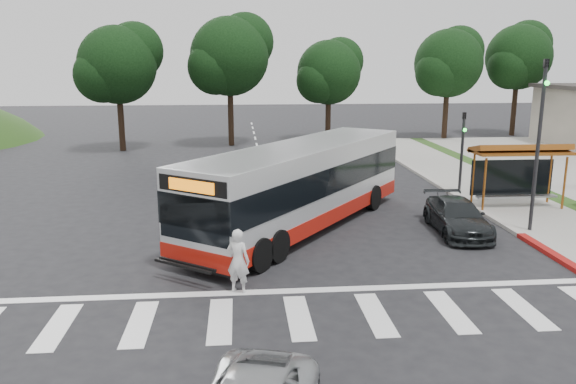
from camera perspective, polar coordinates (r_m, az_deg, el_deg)
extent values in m
plane|color=black|center=(19.33, -0.50, -6.21)|extent=(140.00, 140.00, 0.00)
cube|color=gray|center=(29.68, 19.85, -0.03)|extent=(4.00, 40.00, 0.12)
cube|color=#9E9991|center=(28.89, 16.25, -0.09)|extent=(0.30, 40.00, 0.15)
cube|color=maroon|center=(20.27, 26.46, -6.48)|extent=(0.32, 6.00, 0.15)
cube|color=silver|center=(14.71, 1.11, -12.59)|extent=(18.00, 2.60, 0.01)
cylinder|color=brown|center=(25.41, 19.32, 0.71)|extent=(0.10, 0.10, 2.30)
cylinder|color=brown|center=(27.09, 26.28, 0.81)|extent=(0.10, 0.10, 2.30)
cylinder|color=brown|center=(26.48, 18.27, 1.26)|extent=(0.10, 0.10, 2.30)
cylinder|color=brown|center=(28.10, 25.03, 1.33)|extent=(0.10, 0.10, 2.30)
cube|color=brown|center=(26.50, 22.56, 3.79)|extent=(4.20, 1.60, 0.12)
cube|color=brown|center=(26.52, 22.54, 4.12)|extent=(4.20, 1.32, 0.51)
cube|color=black|center=(27.23, 21.76, 1.40)|extent=(3.80, 0.06, 1.60)
cube|color=gray|center=(26.86, 22.19, -0.42)|extent=(3.60, 0.40, 0.08)
cylinder|color=black|center=(22.79, 24.04, 4.03)|extent=(0.14, 0.14, 6.50)
imported|color=black|center=(22.58, 24.69, 10.93)|extent=(0.16, 0.20, 1.00)
sphere|color=#19E533|center=(22.44, 24.83, 10.01)|extent=(0.18, 0.18, 0.18)
cylinder|color=black|center=(29.22, 17.24, 3.84)|extent=(0.14, 0.14, 4.00)
imported|color=black|center=(29.03, 17.44, 6.76)|extent=(0.16, 0.20, 1.00)
sphere|color=#19E533|center=(28.90, 17.53, 6.03)|extent=(0.18, 0.18, 0.18)
cylinder|color=black|center=(49.54, 15.70, 7.83)|extent=(0.44, 0.44, 4.40)
sphere|color=black|center=(49.38, 15.99, 12.45)|extent=(5.60, 5.60, 5.60)
sphere|color=black|center=(50.57, 16.94, 13.53)|extent=(4.20, 4.20, 4.20)
sphere|color=black|center=(48.39, 15.13, 11.67)|extent=(3.92, 3.92, 3.92)
cylinder|color=black|center=(54.18, 21.97, 7.91)|extent=(0.44, 0.44, 4.84)
sphere|color=black|center=(54.04, 22.37, 12.55)|extent=(5.60, 5.60, 5.60)
sphere|color=black|center=(55.32, 23.13, 13.62)|extent=(4.20, 4.20, 4.20)
sphere|color=black|center=(52.98, 21.69, 11.78)|extent=(3.92, 3.92, 3.92)
cylinder|color=black|center=(44.37, -5.83, 7.85)|extent=(0.44, 0.44, 4.84)
sphere|color=black|center=(44.20, -5.97, 13.54)|extent=(6.00, 6.00, 6.00)
sphere|color=black|center=(45.12, -4.41, 14.96)|extent=(4.50, 4.50, 4.50)
sphere|color=black|center=(43.47, -7.37, 12.50)|extent=(4.20, 4.20, 4.20)
cylinder|color=black|center=(46.99, 4.09, 7.63)|extent=(0.44, 0.44, 3.96)
sphere|color=black|center=(46.79, 4.16, 12.02)|extent=(5.20, 5.20, 5.20)
sphere|color=black|center=(47.73, 5.29, 13.10)|extent=(3.90, 3.90, 3.90)
sphere|color=black|center=(46.03, 3.14, 11.24)|extent=(3.64, 3.64, 3.64)
cylinder|color=black|center=(43.25, -16.59, 6.96)|extent=(0.44, 0.44, 4.40)
sphere|color=black|center=(43.05, -16.94, 12.25)|extent=(5.60, 5.60, 5.60)
sphere|color=black|center=(43.67, -15.33, 13.67)|extent=(4.20, 4.20, 4.20)
sphere|color=black|center=(42.58, -18.38, 11.21)|extent=(3.92, 3.92, 3.92)
imported|color=silver|center=(15.94, -5.09, -6.97)|extent=(0.80, 0.69, 1.86)
imported|color=black|center=(22.37, 16.80, -2.40)|extent=(2.03, 4.46, 1.27)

